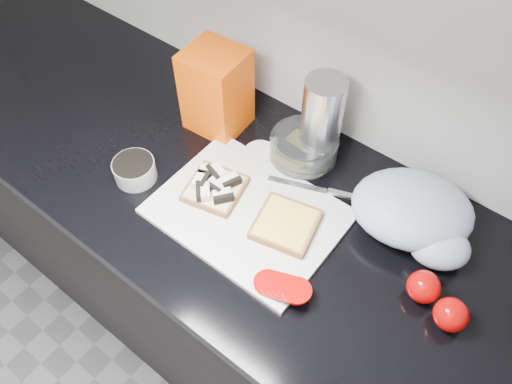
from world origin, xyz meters
TOP-DOWN VIEW (x-y plane):
  - base_cabinet at (0.00, 1.20)m, footprint 3.50×0.60m
  - countertop at (0.00, 1.20)m, footprint 3.50×0.64m
  - cutting_board at (-0.10, 1.15)m, footprint 0.40×0.30m
  - bread_left at (-0.19, 1.15)m, footprint 0.15×0.15m
  - bread_right at (-0.01, 1.17)m, footprint 0.16×0.16m
  - tomato_slices at (0.08, 1.05)m, footprint 0.13×0.09m
  - knife at (0.00, 1.30)m, footprint 0.20×0.09m
  - seed_tub at (-0.37, 1.08)m, footprint 0.10×0.10m
  - tub_lid at (-0.18, 1.32)m, footprint 0.08×0.08m
  - glass_bowl at (-0.09, 1.37)m, footprint 0.16×0.16m
  - bread_bag at (-0.33, 1.34)m, footprint 0.15×0.14m
  - steel_canister at (-0.07, 1.40)m, footprint 0.09×0.09m
  - grocery_bag at (0.21, 1.34)m, footprint 0.32×0.29m
  - whole_tomatoes at (0.33, 1.20)m, footprint 0.13×0.09m

SIDE VIEW (x-z plane):
  - base_cabinet at x=0.00m, z-range 0.00..0.86m
  - countertop at x=0.00m, z-range 0.86..0.90m
  - tub_lid at x=-0.18m, z-range 0.90..0.91m
  - cutting_board at x=-0.10m, z-range 0.90..0.91m
  - knife at x=0.00m, z-range 0.91..0.92m
  - bread_right at x=-0.01m, z-range 0.91..0.93m
  - tomato_slices at x=0.08m, z-range 0.91..0.94m
  - bread_left at x=-0.19m, z-range 0.91..0.94m
  - seed_tub at x=-0.37m, z-range 0.90..0.95m
  - whole_tomatoes at x=0.33m, z-range 0.90..0.97m
  - glass_bowl at x=-0.09m, z-range 0.90..0.97m
  - grocery_bag at x=0.21m, z-range 0.90..1.01m
  - bread_bag at x=-0.33m, z-range 0.90..1.12m
  - steel_canister at x=-0.07m, z-range 0.90..1.13m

